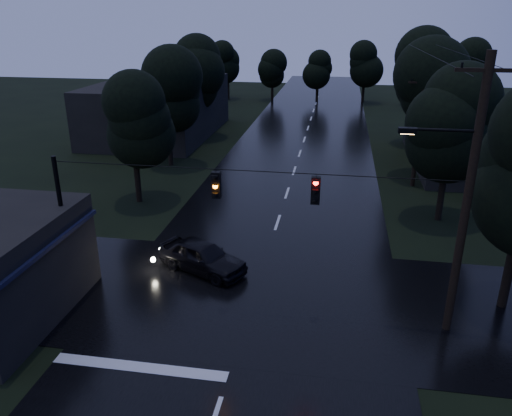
% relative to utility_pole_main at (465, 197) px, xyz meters
% --- Properties ---
extents(main_road, '(12.00, 120.00, 0.02)m').
position_rel_utility_pole_main_xyz_m(main_road, '(-7.41, 19.00, -5.26)').
color(main_road, black).
rests_on(main_road, ground).
extents(cross_street, '(60.00, 9.00, 0.02)m').
position_rel_utility_pole_main_xyz_m(cross_street, '(-7.41, 1.00, -5.26)').
color(cross_street, black).
rests_on(cross_street, ground).
extents(building_far_right, '(10.00, 14.00, 4.40)m').
position_rel_utility_pole_main_xyz_m(building_far_right, '(6.59, 23.00, -3.06)').
color(building_far_right, black).
rests_on(building_far_right, ground).
extents(building_far_left, '(10.00, 16.00, 5.00)m').
position_rel_utility_pole_main_xyz_m(building_far_left, '(-21.41, 29.00, -2.76)').
color(building_far_left, black).
rests_on(building_far_left, ground).
extents(utility_pole_main, '(3.50, 0.30, 10.00)m').
position_rel_utility_pole_main_xyz_m(utility_pole_main, '(0.00, 0.00, 0.00)').
color(utility_pole_main, black).
rests_on(utility_pole_main, ground).
extents(utility_pole_far, '(2.00, 0.30, 7.50)m').
position_rel_utility_pole_main_xyz_m(utility_pole_far, '(0.89, 17.00, -1.38)').
color(utility_pole_far, black).
rests_on(utility_pole_far, ground).
extents(anchor_pole_left, '(0.18, 0.18, 6.00)m').
position_rel_utility_pole_main_xyz_m(anchor_pole_left, '(-14.91, 0.00, -2.26)').
color(anchor_pole_left, black).
rests_on(anchor_pole_left, ground).
extents(span_signals, '(15.00, 0.37, 1.12)m').
position_rel_utility_pole_main_xyz_m(span_signals, '(-6.85, -0.01, -0.01)').
color(span_signals, black).
rests_on(span_signals, ground).
extents(tree_left_a, '(3.92, 3.92, 8.26)m').
position_rel_utility_pole_main_xyz_m(tree_left_a, '(-16.41, 11.00, -0.02)').
color(tree_left_a, black).
rests_on(tree_left_a, ground).
extents(tree_left_b, '(4.20, 4.20, 8.85)m').
position_rel_utility_pole_main_xyz_m(tree_left_b, '(-17.01, 19.00, 0.36)').
color(tree_left_b, black).
rests_on(tree_left_b, ground).
extents(tree_left_c, '(4.48, 4.48, 9.44)m').
position_rel_utility_pole_main_xyz_m(tree_left_c, '(-17.61, 29.00, 0.74)').
color(tree_left_c, black).
rests_on(tree_left_c, ground).
extents(tree_right_a, '(4.20, 4.20, 8.85)m').
position_rel_utility_pole_main_xyz_m(tree_right_a, '(1.59, 11.00, 0.36)').
color(tree_right_a, black).
rests_on(tree_right_a, ground).
extents(tree_right_b, '(4.48, 4.48, 9.44)m').
position_rel_utility_pole_main_xyz_m(tree_right_b, '(2.19, 19.00, 0.74)').
color(tree_right_b, black).
rests_on(tree_right_b, ground).
extents(tree_right_c, '(4.76, 4.76, 10.03)m').
position_rel_utility_pole_main_xyz_m(tree_right_c, '(2.79, 29.00, 1.11)').
color(tree_right_c, black).
rests_on(tree_right_c, ground).
extents(car, '(4.61, 3.35, 1.46)m').
position_rel_utility_pole_main_xyz_m(car, '(-10.09, 2.88, -4.53)').
color(car, black).
rests_on(car, ground).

